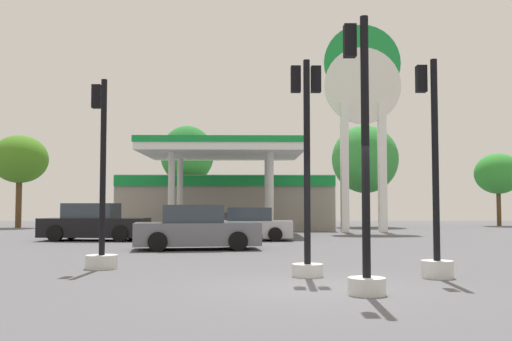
{
  "coord_description": "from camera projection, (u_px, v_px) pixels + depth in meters",
  "views": [
    {
      "loc": [
        -1.36,
        -10.78,
        1.51
      ],
      "look_at": [
        -0.93,
        14.5,
        2.97
      ],
      "focal_mm": 41.71,
      "sensor_mm": 36.0,
      "label": 1
    }
  ],
  "objects": [
    {
      "name": "gas_station",
      "position": [
        226.0,
        197.0,
        35.56
      ],
      "size": [
        12.61,
        12.49,
        4.66
      ],
      "color": "gray",
      "rests_on": "ground"
    },
    {
      "name": "ground_plane",
      "position": [
        321.0,
        289.0,
        10.7
      ],
      "size": [
        90.0,
        90.0,
        0.0
      ],
      "primitive_type": "plane",
      "color": "#56565B",
      "rests_on": "ground"
    },
    {
      "name": "tree_0",
      "position": [
        20.0,
        160.0,
        39.45
      ],
      "size": [
        3.7,
        3.7,
        6.13
      ],
      "color": "brown",
      "rests_on": "ground"
    },
    {
      "name": "traffic_signal_3",
      "position": [
        364.0,
        198.0,
        10.05
      ],
      "size": [
        0.64,
        0.68,
        4.75
      ],
      "color": "silver",
      "rests_on": "ground"
    },
    {
      "name": "station_pole_sign",
      "position": [
        363.0,
        100.0,
        33.14
      ],
      "size": [
        4.3,
        0.56,
        11.6
      ],
      "color": "white",
      "rests_on": "ground"
    },
    {
      "name": "traffic_signal_2",
      "position": [
        101.0,
        216.0,
        14.11
      ],
      "size": [
        0.75,
        0.75,
        4.52
      ],
      "color": "silver",
      "rests_on": "ground"
    },
    {
      "name": "traffic_signal_1",
      "position": [
        434.0,
        211.0,
        12.36
      ],
      "size": [
        0.66,
        0.69,
        4.57
      ],
      "color": "silver",
      "rests_on": "ground"
    },
    {
      "name": "tree_1",
      "position": [
        187.0,
        155.0,
        39.57
      ],
      "size": [
        3.54,
        3.54,
        6.77
      ],
      "color": "brown",
      "rests_on": "ground"
    },
    {
      "name": "car_2",
      "position": [
        247.0,
        226.0,
        25.18
      ],
      "size": [
        3.95,
        1.91,
        1.39
      ],
      "color": "black",
      "rests_on": "ground"
    },
    {
      "name": "tree_3",
      "position": [
        498.0,
        174.0,
        42.6
      ],
      "size": [
        3.3,
        3.3,
        5.2
      ],
      "color": "brown",
      "rests_on": "ground"
    },
    {
      "name": "tree_2",
      "position": [
        365.0,
        159.0,
        40.7
      ],
      "size": [
        4.53,
        4.53,
        6.96
      ],
      "color": "brown",
      "rests_on": "ground"
    },
    {
      "name": "car_1",
      "position": [
        94.0,
        224.0,
        25.14
      ],
      "size": [
        4.54,
        2.3,
        1.57
      ],
      "color": "black",
      "rests_on": "ground"
    },
    {
      "name": "car_0",
      "position": [
        196.0,
        229.0,
        20.11
      ],
      "size": [
        4.39,
        2.32,
        1.5
      ],
      "color": "black",
      "rests_on": "ground"
    },
    {
      "name": "traffic_signal_0",
      "position": [
        307.0,
        186.0,
        12.64
      ],
      "size": [
        0.65,
        0.68,
        4.61
      ],
      "color": "silver",
      "rests_on": "ground"
    }
  ]
}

